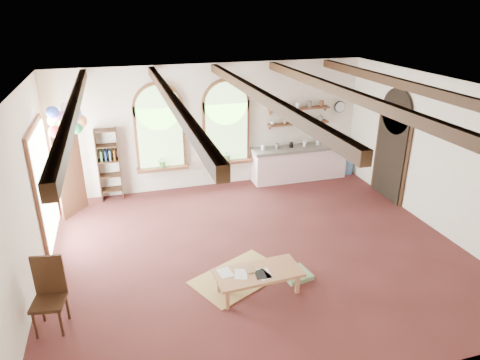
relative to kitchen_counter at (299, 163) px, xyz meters
name	(u,v)px	position (x,y,z in m)	size (l,w,h in m)	color
floor	(256,250)	(-2.30, -3.20, -0.48)	(8.00, 8.00, 0.00)	#572324
ceiling_beams	(259,95)	(-2.30, -3.20, 2.62)	(6.20, 6.80, 0.18)	#382111
window_left	(160,131)	(-3.70, 0.23, 1.16)	(1.30, 0.28, 2.20)	brown
window_right	(226,125)	(-2.00, 0.23, 1.16)	(1.30, 0.28, 2.20)	brown
left_doorway	(44,185)	(-6.25, -1.40, 0.67)	(0.10, 1.90, 2.50)	brown
right_doorway	(390,155)	(1.65, -1.70, 0.62)	(0.10, 1.30, 2.40)	black
kitchen_counter	(299,163)	(0.00, 0.00, 0.00)	(2.68, 0.62, 0.94)	white
wall_shelf_lower	(298,123)	(0.00, 0.18, 1.07)	(1.70, 0.24, 0.04)	brown
wall_shelf_upper	(299,109)	(0.00, 0.18, 1.47)	(1.70, 0.24, 0.04)	brown
wall_clock	(340,107)	(1.25, 0.25, 1.42)	(0.32, 0.32, 0.04)	black
bookshelf	(109,165)	(-5.00, 0.12, 0.42)	(0.53, 0.32, 1.80)	#382111
coffee_table	(258,274)	(-2.70, -4.49, -0.11)	(1.48, 0.74, 0.41)	#A36B4A
side_chair	(51,309)	(-5.95, -4.41, -0.14)	(0.52, 0.52, 1.15)	#382111
floor_mat	(238,277)	(-2.90, -3.99, -0.47)	(1.61, 0.99, 0.02)	tan
floor_cushion	(296,274)	(-1.90, -4.25, -0.43)	(0.47, 0.47, 0.08)	#6E8E61
water_jug_a	(325,168)	(0.80, 0.00, -0.23)	(0.29, 0.29, 0.57)	#5F90CB
water_jug_b	(347,164)	(1.52, 0.00, -0.21)	(0.31, 0.31, 0.61)	#5F90CB
balloon_cluster	(67,120)	(-5.67, -0.90, 1.86)	(0.81, 0.87, 1.15)	silver
table_book	(245,270)	(-2.90, -4.40, -0.05)	(0.16, 0.23, 0.02)	olive
tablet	(260,275)	(-2.70, -4.59, -0.06)	(0.16, 0.24, 0.01)	black
potted_plant_left	(163,162)	(-3.70, 0.12, 0.37)	(0.27, 0.23, 0.30)	#598C4C
potted_plant_right	(228,155)	(-2.00, 0.12, 0.37)	(0.27, 0.23, 0.30)	#598C4C
shelf_cup_a	(272,123)	(-0.75, 0.18, 1.14)	(0.12, 0.10, 0.10)	white
shelf_cup_b	(285,122)	(-0.40, 0.18, 1.14)	(0.10, 0.10, 0.09)	beige
shelf_bowl_a	(297,122)	(-0.05, 0.18, 1.12)	(0.22, 0.22, 0.05)	beige
shelf_bowl_b	(309,121)	(0.30, 0.18, 1.12)	(0.20, 0.20, 0.06)	#8C664C
shelf_vase	(321,117)	(0.65, 0.18, 1.19)	(0.18, 0.18, 0.19)	slate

